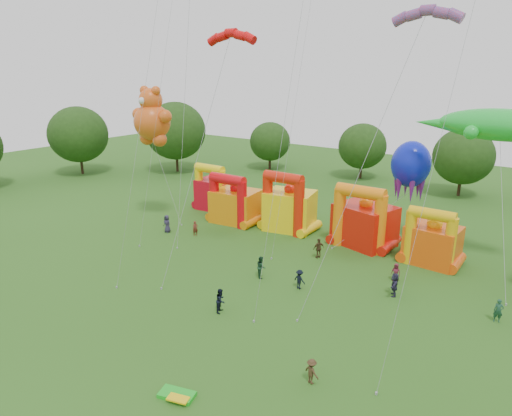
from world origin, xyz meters
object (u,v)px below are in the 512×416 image
Objects in this scene: octopus_kite at (383,203)px; spectator_0 at (167,224)px; bouncy_castle_0 at (216,192)px; spectator_4 at (319,248)px; teddy_bear_kite at (153,125)px; gecko_kite at (502,190)px; bouncy_castle_2 at (289,208)px.

spectator_0 is (-20.27, -11.28, -3.12)m from octopus_kite.
bouncy_castle_0 is 3.06× the size of spectator_0.
bouncy_castle_0 is 19.50m from spectator_4.
teddy_bear_kite is 1.50× the size of octopus_kite.
spectator_4 is (-14.08, -5.25, -6.80)m from gecko_kite.
teddy_bear_kite is 11.24m from spectator_0.
teddy_bear_kite is at bearing -159.77° from octopus_kite.
bouncy_castle_2 is 0.65× the size of octopus_kite.
spectator_4 is (-3.17, -7.88, -3.13)m from octopus_kite.
bouncy_castle_2 is 13.64m from spectator_0.
bouncy_castle_2 is at bearing -6.15° from bouncy_castle_0.
bouncy_castle_2 is 17.85m from teddy_bear_kite.
octopus_kite is at bearing 15.24° from bouncy_castle_2.
bouncy_castle_2 is 10.27m from octopus_kite.
bouncy_castle_2 is at bearing -179.88° from gecko_kite.
octopus_kite is 9.05m from spectator_4.
teddy_bear_kite reaches higher than gecko_kite.
teddy_bear_kite is 7.94× the size of spectator_0.
octopus_kite is 5.30× the size of spectator_0.
gecko_kite is (32.42, -1.22, 5.47)m from bouncy_castle_0.
spectator_4 is (17.10, 3.40, -0.01)m from spectator_0.
teddy_bear_kite reaches higher than bouncy_castle_2.
bouncy_castle_0 is 0.89× the size of bouncy_castle_2.
spectator_0 is at bearing -150.90° from octopus_kite.
spectator_0 is (-31.18, -8.65, -6.79)m from gecko_kite.
bouncy_castle_0 is at bearing -176.25° from octopus_kite.
gecko_kite reaches higher than spectator_4.
gecko_kite is at bearing 0.12° from bouncy_castle_2.
bouncy_castle_0 is at bearing 70.91° from teddy_bear_kite.
spectator_0 is at bearing -32.07° from teddy_bear_kite.
teddy_bear_kite is at bearing -55.19° from spectator_4.
bouncy_castle_0 is at bearing 173.85° from bouncy_castle_2.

